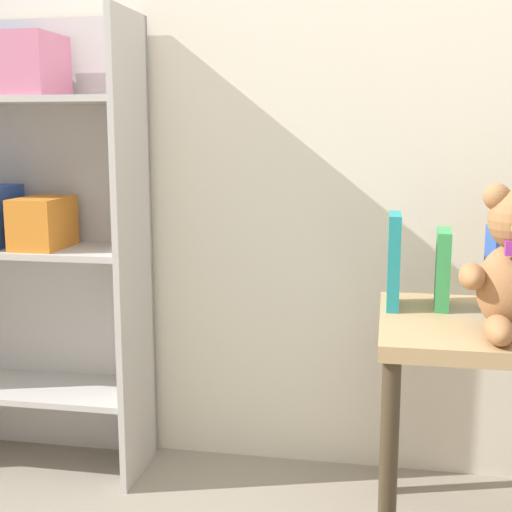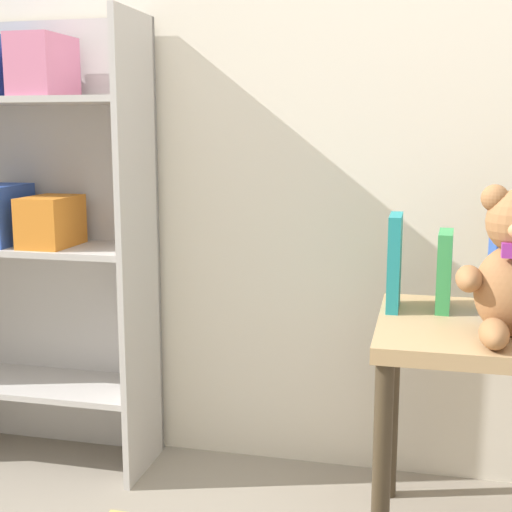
{
  "view_description": "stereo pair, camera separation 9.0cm",
  "coord_description": "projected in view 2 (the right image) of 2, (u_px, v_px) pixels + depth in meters",
  "views": [
    {
      "loc": [
        0.06,
        -0.82,
        1.01
      ],
      "look_at": [
        -0.26,
        0.91,
        0.7
      ],
      "focal_mm": 50.0,
      "sensor_mm": 36.0,
      "label": 1
    },
    {
      "loc": [
        0.15,
        -0.81,
        1.01
      ],
      "look_at": [
        -0.26,
        0.91,
        0.7
      ],
      "focal_mm": 50.0,
      "sensor_mm": 36.0,
      "label": 2
    }
  ],
  "objects": [
    {
      "name": "wall_back",
      "position": [
        378.0,
        43.0,
        1.98
      ],
      "size": [
        4.8,
        0.06,
        2.5
      ],
      "color": "silver",
      "rests_on": "ground_plane"
    },
    {
      "name": "bookshelf_side",
      "position": [
        33.0,
        215.0,
        2.14
      ],
      "size": [
        0.72,
        0.28,
        1.33
      ],
      "color": "#BCB7B2",
      "rests_on": "ground_plane"
    },
    {
      "name": "display_table",
      "position": [
        495.0,
        362.0,
        1.65
      ],
      "size": [
        0.54,
        0.51,
        0.57
      ],
      "color": "tan",
      "rests_on": "ground_plane"
    },
    {
      "name": "book_standing_teal",
      "position": [
        395.0,
        262.0,
        1.75
      ],
      "size": [
        0.03,
        0.14,
        0.23
      ],
      "primitive_type": "cube",
      "rotation": [
        0.0,
        0.0,
        -0.0
      ],
      "color": "teal",
      "rests_on": "display_table"
    },
    {
      "name": "book_standing_green",
      "position": [
        444.0,
        271.0,
        1.75
      ],
      "size": [
        0.04,
        0.14,
        0.19
      ],
      "primitive_type": "cube",
      "rotation": [
        0.0,
        0.0,
        -0.05
      ],
      "color": "#33934C",
      "rests_on": "display_table"
    },
    {
      "name": "book_standing_blue",
      "position": [
        497.0,
        273.0,
        1.7
      ],
      "size": [
        0.03,
        0.15,
        0.2
      ],
      "primitive_type": "cube",
      "rotation": [
        0.0,
        0.0,
        0.03
      ],
      "color": "#2D51B7",
      "rests_on": "display_table"
    }
  ]
}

